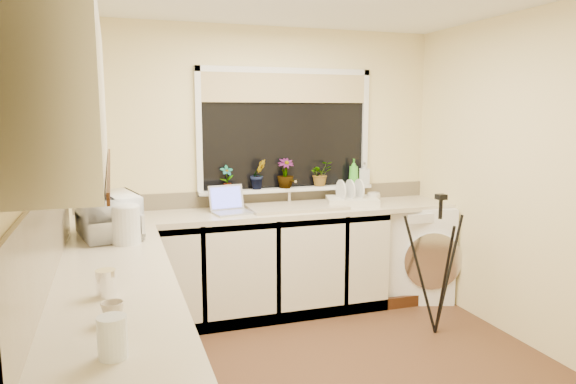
{
  "coord_description": "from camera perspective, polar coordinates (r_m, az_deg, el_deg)",
  "views": [
    {
      "loc": [
        -1.27,
        -2.98,
        1.72
      ],
      "look_at": [
        -0.09,
        0.55,
        1.15
      ],
      "focal_mm": 32.8,
      "sensor_mm": 36.0,
      "label": 1
    }
  ],
  "objects": [
    {
      "name": "floor",
      "position": [
        3.67,
        4.29,
        -19.26
      ],
      "size": [
        3.2,
        3.2,
        0.0
      ],
      "primitive_type": "plane",
      "color": "#523120",
      "rests_on": "ground"
    },
    {
      "name": "wall_back",
      "position": [
        4.69,
        -2.65,
        2.63
      ],
      "size": [
        3.2,
        0.0,
        3.2
      ],
      "primitive_type": "plane",
      "rotation": [
        1.57,
        0.0,
        0.0
      ],
      "color": "#F7E3A4",
      "rests_on": "ground"
    },
    {
      "name": "wall_front",
      "position": [
        2.02,
        21.5,
        -6.16
      ],
      "size": [
        3.2,
        0.0,
        3.2
      ],
      "primitive_type": "plane",
      "rotation": [
        -1.57,
        0.0,
        0.0
      ],
      "color": "#F7E3A4",
      "rests_on": "ground"
    },
    {
      "name": "wall_left",
      "position": [
        3.04,
        -24.43,
        -1.46
      ],
      "size": [
        0.0,
        3.0,
        3.0
      ],
      "primitive_type": "plane",
      "rotation": [
        1.57,
        0.0,
        1.57
      ],
      "color": "#F7E3A4",
      "rests_on": "ground"
    },
    {
      "name": "wall_right",
      "position": [
        4.17,
        25.21,
        1.05
      ],
      "size": [
        0.0,
        3.0,
        3.0
      ],
      "primitive_type": "plane",
      "rotation": [
        1.57,
        0.0,
        -1.57
      ],
      "color": "#F7E3A4",
      "rests_on": "ground"
    },
    {
      "name": "base_cabinet_back",
      "position": [
        4.48,
        -5.56,
        -8.08
      ],
      "size": [
        2.55,
        0.6,
        0.86
      ],
      "primitive_type": "cube",
      "color": "silver",
      "rests_on": "floor"
    },
    {
      "name": "base_cabinet_left",
      "position": [
        2.98,
        -18.0,
        -17.42
      ],
      "size": [
        0.54,
        2.4,
        0.86
      ],
      "primitive_type": "cube",
      "color": "silver",
      "rests_on": "floor"
    },
    {
      "name": "worktop_back",
      "position": [
        4.45,
        -1.56,
        -2.17
      ],
      "size": [
        3.2,
        0.6,
        0.04
      ],
      "primitive_type": "cube",
      "color": "beige",
      "rests_on": "base_cabinet_back"
    },
    {
      "name": "worktop_left",
      "position": [
        2.81,
        -18.44,
        -9.15
      ],
      "size": [
        0.6,
        2.4,
        0.04
      ],
      "primitive_type": "cube",
      "color": "beige",
      "rests_on": "base_cabinet_left"
    },
    {
      "name": "upper_cabinet",
      "position": [
        2.54,
        -22.63,
        9.82
      ],
      "size": [
        0.28,
        1.9,
        0.7
      ],
      "primitive_type": "cube",
      "color": "silver",
      "rests_on": "wall_left"
    },
    {
      "name": "splashback_left",
      "position": [
        2.77,
        -24.66,
        -4.54
      ],
      "size": [
        0.02,
        2.4,
        0.45
      ],
      "primitive_type": "cube",
      "color": "beige",
      "rests_on": "wall_left"
    },
    {
      "name": "splashback_back",
      "position": [
        4.71,
        -2.59,
        -0.47
      ],
      "size": [
        3.2,
        0.02,
        0.14
      ],
      "primitive_type": "cube",
      "color": "beige",
      "rests_on": "wall_back"
    },
    {
      "name": "window_glass",
      "position": [
        4.71,
        -0.27,
        6.63
      ],
      "size": [
        1.5,
        0.02,
        1.0
      ],
      "primitive_type": "cube",
      "color": "black",
      "rests_on": "wall_back"
    },
    {
      "name": "window_blind",
      "position": [
        4.69,
        -0.18,
        11.21
      ],
      "size": [
        1.5,
        0.02,
        0.25
      ],
      "primitive_type": "cube",
      "color": "tan",
      "rests_on": "wall_back"
    },
    {
      "name": "windowsill",
      "position": [
        4.7,
        -0.06,
        0.33
      ],
      "size": [
        1.6,
        0.14,
        0.03
      ],
      "primitive_type": "cube",
      "color": "white",
      "rests_on": "wall_back"
    },
    {
      "name": "sink",
      "position": [
        4.51,
        0.87,
        -1.61
      ],
      "size": [
        0.82,
        0.46,
        0.03
      ],
      "primitive_type": "cube",
      "color": "tan",
      "rests_on": "worktop_back"
    },
    {
      "name": "faucet",
      "position": [
        4.66,
        0.14,
        0.06
      ],
      "size": [
        0.03,
        0.03,
        0.24
      ],
      "primitive_type": "cylinder",
      "color": "silver",
      "rests_on": "worktop_back"
    },
    {
      "name": "washing_machine",
      "position": [
        5.09,
        13.45,
        -6.14
      ],
      "size": [
        0.77,
        0.76,
        0.87
      ],
      "primitive_type": "cube",
      "rotation": [
        0.0,
        0.0,
        -0.31
      ],
      "color": "white",
      "rests_on": "floor"
    },
    {
      "name": "laptop",
      "position": [
        4.34,
        -6.36,
        -1.47
      ],
      "size": [
        0.34,
        0.32,
        0.22
      ],
      "rotation": [
        0.0,
        0.0,
        0.16
      ],
      "color": "#A6A6AE",
      "rests_on": "worktop_back"
    },
    {
      "name": "kettle",
      "position": [
        3.45,
        -17.15,
        -3.47
      ],
      "size": [
        0.18,
        0.18,
        0.23
      ],
      "primitive_type": "cylinder",
      "color": "white",
      "rests_on": "worktop_left"
    },
    {
      "name": "dish_rack",
      "position": [
        4.71,
        6.96,
        -0.99
      ],
      "size": [
        0.52,
        0.44,
        0.07
      ],
      "primitive_type": "cube",
      "rotation": [
        0.0,
        0.0,
        -0.29
      ],
      "color": "silver",
      "rests_on": "worktop_back"
    },
    {
      "name": "tripod",
      "position": [
        4.25,
        15.96,
        -7.6
      ],
      "size": [
        0.67,
        0.67,
        1.1
      ],
      "primitive_type": null,
      "rotation": [
        0.0,
        0.0,
        0.29
      ],
      "color": "black",
      "rests_on": "floor"
    },
    {
      "name": "glass_jug",
      "position": [
        1.92,
        -18.49,
        -14.7
      ],
      "size": [
        0.1,
        0.1,
        0.14
      ],
      "primitive_type": "cylinder",
      "color": "white",
      "rests_on": "worktop_left"
    },
    {
      "name": "steel_jar",
      "position": [
        2.52,
        -19.12,
        -9.33
      ],
      "size": [
        0.09,
        0.09,
        0.12
      ],
      "primitive_type": "cylinder",
      "color": "white",
      "rests_on": "worktop_left"
    },
    {
      "name": "microwave",
      "position": [
        3.67,
        -18.81,
        -2.42
      ],
      "size": [
        0.45,
        0.58,
        0.29
      ],
      "primitive_type": "imported",
      "rotation": [
        0.0,
        0.0,
        1.78
      ],
      "color": "white",
      "rests_on": "worktop_left"
    },
    {
      "name": "plant_a",
      "position": [
        4.54,
        -6.64,
        1.54
      ],
      "size": [
        0.12,
        0.09,
        0.22
      ],
      "primitive_type": "imported",
      "rotation": [
        0.0,
        0.0,
        0.08
      ],
      "color": "#999999",
      "rests_on": "windowsill"
    },
    {
      "name": "plant_b",
      "position": [
        4.58,
        -3.25,
        1.92
      ],
      "size": [
        0.17,
        0.15,
        0.26
      ],
      "primitive_type": "imported",
      "rotation": [
        0.0,
        0.0,
        0.23
      ],
      "color": "#999999",
      "rests_on": "windowsill"
    },
    {
      "name": "plant_c",
      "position": [
        4.65,
        -0.29,
        2.05
      ],
      "size": [
        0.16,
        0.16,
        0.26
      ],
      "primitive_type": "imported",
      "rotation": [
        0.0,
        0.0,
        -0.06
      ],
      "color": "#999999",
      "rests_on": "windowsill"
    },
    {
      "name": "plant_d",
      "position": [
        4.79,
        3.52,
        2.01
      ],
      "size": [
        0.23,
        0.2,
        0.23
      ],
      "primitive_type": "imported",
      "rotation": [
        0.0,
        0.0,
        0.15
      ],
      "color": "#999999",
      "rests_on": "windowsill"
    },
    {
      "name": "soap_bottle_green",
      "position": [
        4.9,
        7.13,
        2.18
      ],
      "size": [
        0.12,
        0.12,
        0.24
      ],
      "primitive_type": "imported",
      "rotation": [
        0.0,
        0.0,
        -0.37
      ],
      "color": "green",
      "rests_on": "windowsill"
    },
    {
      "name": "soap_bottle_clear",
      "position": [
        4.96,
        8.28,
        2.07
      ],
      "size": [
        0.12,
        0.13,
        0.21
      ],
      "primitive_type": "imported",
      "rotation": [
        0.0,
        0.0,
        -0.39
      ],
      "color": "#999999",
      "rests_on": "windowsill"
    },
    {
      "name": "cup_back",
      "position": [
        4.83,
        9.27,
        -0.62
      ],
      "size": [
        0.14,
        0.14,
        0.1
      ],
      "primitive_type": "imported",
      "rotation": [
        0.0,
        0.0,
        -0.13
      ],
      "color": "beige",
      "rests_on": "worktop_back"
    },
    {
      "name": "cup_left",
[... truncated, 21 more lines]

